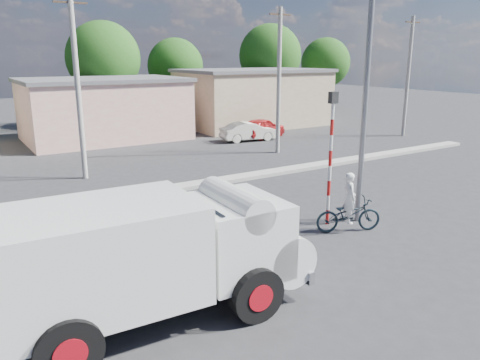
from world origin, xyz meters
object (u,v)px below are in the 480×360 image
bicycle (348,215)px  cyclist (349,207)px  car_red (262,128)px  car_cream (249,131)px  truck (160,253)px  traffic_pole (331,148)px  streetlight (364,72)px

bicycle → cyclist: bearing=0.0°
car_red → car_cream: bearing=92.0°
truck → cyclist: size_ratio=4.02×
bicycle → car_cream: bearing=0.4°
cyclist → car_red: bearing=-3.2°
car_cream → traffic_pole: bearing=164.1°
truck → cyclist: (7.04, 1.54, -0.67)m
car_red → streetlight: bearing=136.0°
cyclist → car_cream: bearing=0.4°
car_cream → streetlight: streetlight is taller
truck → car_red: size_ratio=1.66×
truck → bicycle: 7.26m
truck → car_red: 23.08m
car_red → traffic_pole: (-7.98, -15.21, 1.92)m
car_cream → car_red: bearing=-60.3°
car_cream → car_red: size_ratio=0.95×
truck → bicycle: bearing=14.7°
car_cream → streetlight: 16.54m
cyclist → car_red: (7.88, 16.05, -0.14)m
truck → car_cream: 21.73m
truck → traffic_pole: bearing=21.3°
car_cream → traffic_pole: traffic_pole is taller
truck → cyclist: bearing=14.7°
cyclist → truck: bearing=125.3°
truck → cyclist: truck is taller
cyclist → traffic_pole: bearing=29.9°
car_red → traffic_pole: bearing=132.7°
truck → traffic_pole: size_ratio=1.51×
truck → car_red: bearing=52.1°
car_red → truck: bearing=120.1°
car_cream → car_red: car_red is taller
car_red → traffic_pole: 17.28m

